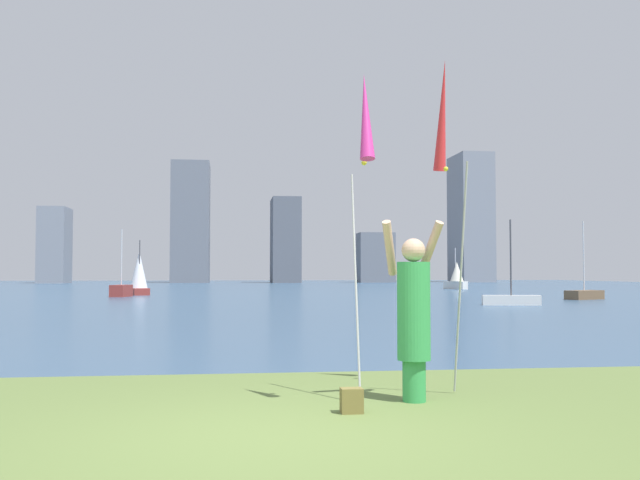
# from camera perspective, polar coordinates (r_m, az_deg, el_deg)

# --- Properties ---
(ground) EXTENTS (120.00, 138.00, 0.12)m
(ground) POSITION_cam_1_polar(r_m,az_deg,el_deg) (57.32, -6.96, -4.03)
(ground) COLOR #5B7038
(person) EXTENTS (0.74, 0.55, 2.02)m
(person) POSITION_cam_1_polar(r_m,az_deg,el_deg) (8.13, 7.40, -5.64)
(person) COLOR green
(person) RESTS_ON ground
(kite_flag_left) EXTENTS (0.16, 1.05, 3.56)m
(kite_flag_left) POSITION_cam_1_polar(r_m,az_deg,el_deg) (7.78, 3.59, 8.95)
(kite_flag_left) COLOR #B2B2B7
(kite_flag_left) RESTS_ON ground
(kite_flag_right) EXTENTS (0.16, 1.16, 4.07)m
(kite_flag_right) POSITION_cam_1_polar(r_m,az_deg,el_deg) (9.29, 9.69, 9.15)
(kite_flag_right) COLOR #B2B2B7
(kite_flag_right) RESTS_ON ground
(bag) EXTENTS (0.22, 0.17, 0.25)m
(bag) POSITION_cam_1_polar(r_m,az_deg,el_deg) (7.52, 2.52, -12.56)
(bag) COLOR olive
(bag) RESTS_ON ground
(sailboat_0) EXTENTS (2.52, 1.09, 3.73)m
(sailboat_0) POSITION_cam_1_polar(r_m,az_deg,el_deg) (32.49, 14.88, -4.52)
(sailboat_0) COLOR silver
(sailboat_0) RESTS_ON ground
(sailboat_2) EXTENTS (1.52, 2.34, 3.47)m
(sailboat_2) POSITION_cam_1_polar(r_m,az_deg,el_deg) (47.05, -14.11, -2.69)
(sailboat_2) COLOR maroon
(sailboat_2) RESTS_ON ground
(sailboat_3) EXTENTS (1.65, 2.30, 3.50)m
(sailboat_3) POSITION_cam_1_polar(r_m,az_deg,el_deg) (62.29, 10.73, -2.79)
(sailboat_3) COLOR silver
(sailboat_3) RESTS_ON ground
(sailboat_7) EXTENTS (1.15, 1.88, 3.96)m
(sailboat_7) POSITION_cam_1_polar(r_m,az_deg,el_deg) (43.81, -15.44, -3.86)
(sailboat_7) COLOR maroon
(sailboat_7) RESTS_ON ground
(sailboat_8) EXTENTS (2.34, 1.76, 4.13)m
(sailboat_8) POSITION_cam_1_polar(r_m,az_deg,el_deg) (40.54, 20.16, -4.04)
(sailboat_8) COLOR brown
(sailboat_8) RESTS_ON ground
(skyline_tower_1) EXTENTS (3.46, 5.36, 9.90)m
(skyline_tower_1) POSITION_cam_1_polar(r_m,az_deg,el_deg) (100.51, -20.24, -0.40)
(skyline_tower_1) COLOR gray
(skyline_tower_1) RESTS_ON ground
(skyline_tower_2) EXTENTS (5.11, 7.72, 16.51)m
(skyline_tower_2) POSITION_cam_1_polar(r_m,az_deg,el_deg) (101.53, -10.17, 1.33)
(skyline_tower_2) COLOR slate
(skyline_tower_2) RESTS_ON ground
(skyline_tower_3) EXTENTS (3.83, 6.77, 11.56)m
(skyline_tower_3) POSITION_cam_1_polar(r_m,az_deg,el_deg) (99.07, -2.75, -0.04)
(skyline_tower_3) COLOR #565B66
(skyline_tower_3) RESTS_ON ground
(skyline_tower_4) EXTENTS (4.97, 3.81, 6.98)m
(skyline_tower_4) POSITION_cam_1_polar(r_m,az_deg,el_deg) (102.12, 4.41, -1.40)
(skyline_tower_4) COLOR slate
(skyline_tower_4) RESTS_ON ground
(skyline_tower_5) EXTENTS (4.73, 7.72, 18.56)m
(skyline_tower_5) POSITION_cam_1_polar(r_m,az_deg,el_deg) (107.57, 11.82, 1.68)
(skyline_tower_5) COLOR gray
(skyline_tower_5) RESTS_ON ground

